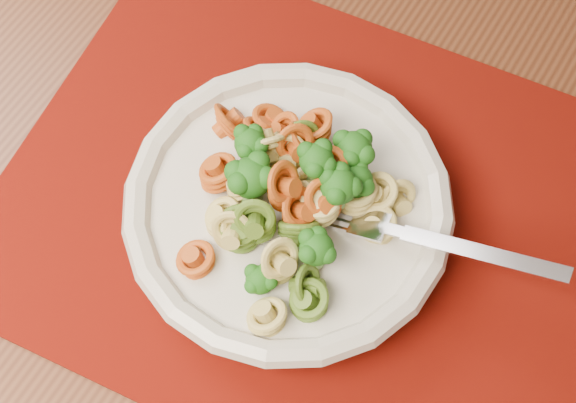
% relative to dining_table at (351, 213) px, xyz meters
% --- Properties ---
extents(dining_table, '(1.49, 1.05, 0.75)m').
position_rel_dining_table_xyz_m(dining_table, '(0.00, 0.00, 0.00)').
color(dining_table, '#582E18').
rests_on(dining_table, ground).
extents(placemat, '(0.46, 0.36, 0.00)m').
position_rel_dining_table_xyz_m(placemat, '(-0.02, -0.06, 0.10)').
color(placemat, '#5E0E04').
rests_on(placemat, dining_table).
extents(pasta_bowl, '(0.23, 0.23, 0.04)m').
position_rel_dining_table_xyz_m(pasta_bowl, '(-0.03, -0.07, 0.13)').
color(pasta_bowl, beige).
rests_on(pasta_bowl, placemat).
extents(pasta_broccoli_heap, '(0.20, 0.20, 0.06)m').
position_rel_dining_table_xyz_m(pasta_broccoli_heap, '(-0.03, -0.07, 0.15)').
color(pasta_broccoli_heap, tan).
rests_on(pasta_broccoli_heap, pasta_bowl).
extents(fork, '(0.18, 0.02, 0.08)m').
position_rel_dining_table_xyz_m(fork, '(0.03, -0.07, 0.15)').
color(fork, silver).
rests_on(fork, pasta_bowl).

